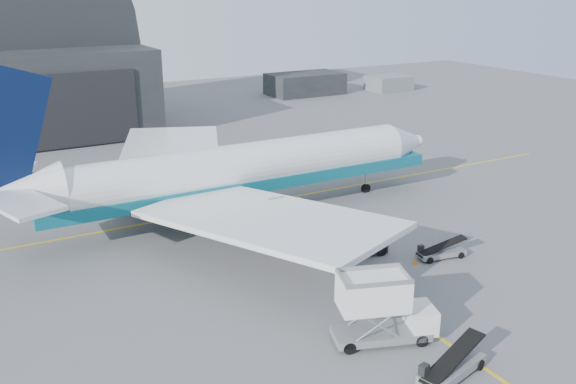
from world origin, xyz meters
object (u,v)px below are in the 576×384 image
catering_truck (381,309)px  belt_loader_a (451,367)px  pushback_tug (360,245)px  belt_loader_b (441,252)px  airliner (229,172)px

catering_truck → belt_loader_a: 5.29m
pushback_tug → belt_loader_b: 6.37m
airliner → belt_loader_a: airliner is taller
catering_truck → belt_loader_a: bearing=-57.4°
pushback_tug → belt_loader_b: size_ratio=1.06×
catering_truck → airliner: bearing=106.7°
airliner → pushback_tug: (5.72, -12.41, -3.70)m
airliner → belt_loader_b: (10.75, -16.32, -3.94)m
airliner → pushback_tug: bearing=-65.2°
pushback_tug → belt_loader_b: pushback_tug is taller
belt_loader_b → airliner: bearing=133.0°
airliner → pushback_tug: airliner is taller
belt_loader_a → airliner: bearing=76.2°
catering_truck → pushback_tug: 13.30m
pushback_tug → belt_loader_a: bearing=-101.6°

